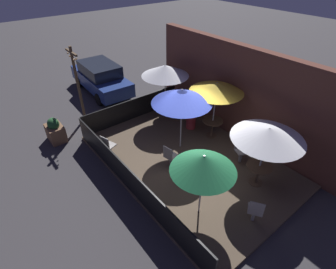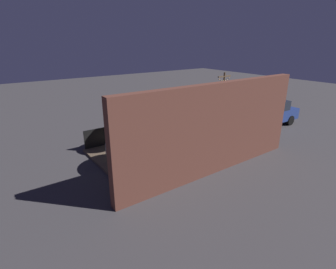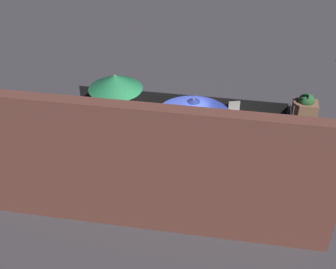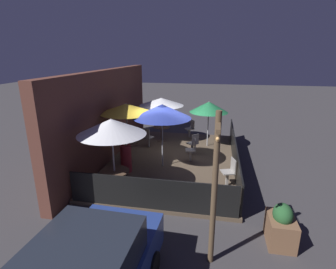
% 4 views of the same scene
% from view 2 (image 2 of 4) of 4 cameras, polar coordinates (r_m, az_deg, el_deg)
% --- Properties ---
extents(ground_plane, '(60.00, 60.00, 0.00)m').
position_cam_2_polar(ground_plane, '(13.32, 1.24, -3.46)').
color(ground_plane, '#383538').
extents(patio_deck, '(7.58, 5.07, 0.12)m').
position_cam_2_polar(patio_deck, '(13.30, 1.24, -3.22)').
color(patio_deck, brown).
rests_on(patio_deck, ground_plane).
extents(building_wall, '(9.18, 0.36, 3.76)m').
position_cam_2_polar(building_wall, '(10.72, 10.25, 1.09)').
color(building_wall, brown).
rests_on(building_wall, ground_plane).
extents(fence_front, '(7.38, 0.05, 0.95)m').
position_cam_2_polar(fence_front, '(15.05, -4.46, 1.68)').
color(fence_front, black).
rests_on(fence_front, patio_deck).
extents(fence_side_left, '(0.05, 4.87, 0.95)m').
position_cam_2_polar(fence_side_left, '(15.52, 12.37, 1.84)').
color(fence_side_left, black).
rests_on(fence_side_left, patio_deck).
extents(patio_umbrella_0, '(2.06, 2.06, 2.39)m').
position_cam_2_polar(patio_umbrella_0, '(11.60, 8.65, 4.92)').
color(patio_umbrella_0, '#B2B2B7').
rests_on(patio_umbrella_0, patio_deck).
extents(patio_umbrella_1, '(2.18, 2.18, 2.19)m').
position_cam_2_polar(patio_umbrella_1, '(10.61, -5.51, 2.49)').
color(patio_umbrella_1, '#B2B2B7').
rests_on(patio_umbrella_1, patio_deck).
extents(patio_umbrella_2, '(2.06, 2.06, 2.42)m').
position_cam_2_polar(patio_umbrella_2, '(13.75, 15.08, 6.70)').
color(patio_umbrella_2, '#B2B2B7').
rests_on(patio_umbrella_2, patio_deck).
extents(patio_umbrella_3, '(2.18, 2.18, 2.47)m').
position_cam_2_polar(patio_umbrella_3, '(12.83, 4.82, 6.51)').
color(patio_umbrella_3, '#B2B2B7').
rests_on(patio_umbrella_3, patio_deck).
extents(patio_umbrella_4, '(1.78, 1.78, 2.14)m').
position_cam_2_polar(patio_umbrella_4, '(12.76, -9.54, 4.77)').
color(patio_umbrella_4, '#B2B2B7').
rests_on(patio_umbrella_4, patio_deck).
extents(dining_table_0, '(0.83, 0.83, 0.76)m').
position_cam_2_polar(dining_table_0, '(12.11, 8.26, -2.45)').
color(dining_table_0, '#4C3828').
rests_on(dining_table_0, patio_deck).
extents(dining_table_1, '(0.83, 0.83, 0.75)m').
position_cam_2_polar(dining_table_1, '(11.11, -5.27, -4.46)').
color(dining_table_1, '#4C3828').
rests_on(dining_table_1, patio_deck).
extents(dining_table_2, '(0.92, 0.92, 0.75)m').
position_cam_2_polar(dining_table_2, '(14.17, 14.51, 0.47)').
color(dining_table_2, '#4C3828').
rests_on(dining_table_2, patio_deck).
extents(patio_chair_0, '(0.56, 0.56, 0.93)m').
position_cam_2_polar(patio_chair_0, '(13.26, -3.50, -0.69)').
color(patio_chair_0, gray).
rests_on(patio_chair_0, patio_deck).
extents(patio_chair_1, '(0.46, 0.46, 0.94)m').
position_cam_2_polar(patio_chair_1, '(13.72, -0.57, 0.11)').
color(patio_chair_1, gray).
rests_on(patio_chair_1, patio_deck).
extents(patio_chair_2, '(0.50, 0.50, 0.96)m').
position_cam_2_polar(patio_chair_2, '(15.85, 1.94, 2.89)').
color(patio_chair_2, gray).
rests_on(patio_chair_2, patio_deck).
extents(patio_chair_3, '(0.55, 0.55, 0.91)m').
position_cam_2_polar(patio_chair_3, '(11.92, -12.36, -3.63)').
color(patio_chair_3, gray).
rests_on(patio_chair_3, patio_deck).
extents(patio_chair_4, '(0.52, 0.52, 0.94)m').
position_cam_2_polar(patio_chair_4, '(11.34, 0.58, -4.27)').
color(patio_chair_4, gray).
rests_on(patio_chair_4, patio_deck).
extents(patron_0, '(0.44, 0.44, 1.26)m').
position_cam_2_polar(patron_0, '(12.96, 10.64, -1.26)').
color(patron_0, maroon).
rests_on(patron_0, patio_deck).
extents(planter_box, '(0.87, 0.61, 1.04)m').
position_cam_2_polar(planter_box, '(18.26, 5.95, 4.45)').
color(planter_box, brown).
rests_on(planter_box, ground_plane).
extents(light_post, '(1.10, 0.12, 3.38)m').
position_cam_2_polar(light_post, '(17.44, 11.90, 8.30)').
color(light_post, brown).
rests_on(light_post, ground_plane).
extents(parked_car_0, '(4.50, 1.90, 1.62)m').
position_cam_2_polar(parked_car_0, '(18.13, 20.85, 4.40)').
color(parked_car_0, navy).
rests_on(parked_car_0, ground_plane).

